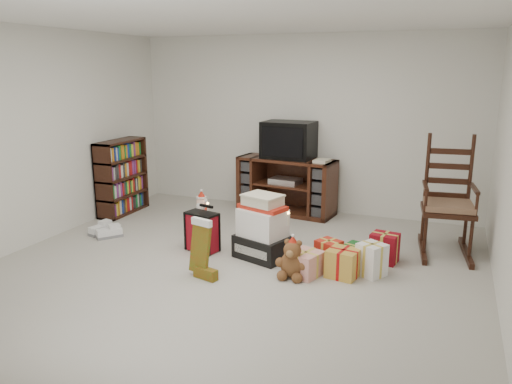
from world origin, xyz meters
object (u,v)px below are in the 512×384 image
sneaker_pair (105,231)px  gift_cluster (349,257)px  tv_stand (286,186)px  santa_figurine (277,232)px  red_suitcase (202,232)px  gift_pile (263,231)px  mrs_claus_figurine (202,218)px  rocking_chair (448,211)px  crt_television (289,140)px  teddy_bear (293,261)px  bookshelf (122,178)px

sneaker_pair → gift_cluster: size_ratio=0.41×
tv_stand → santa_figurine: tv_stand is taller
red_suitcase → sneaker_pair: size_ratio=1.18×
gift_pile → red_suitcase: gift_pile is taller
tv_stand → mrs_claus_figurine: bearing=-108.6°
red_suitcase → santa_figurine: santa_figurine is taller
gift_pile → sneaker_pair: (-2.09, -0.03, -0.25)m
rocking_chair → sneaker_pair: (-3.94, -0.99, -0.41)m
gift_pile → crt_television: 2.00m
gift_pile → teddy_bear: bearing=-21.0°
red_suitcase → teddy_bear: (1.18, -0.32, -0.06)m
red_suitcase → gift_cluster: bearing=16.4°
sneaker_pair → gift_cluster: gift_cluster is taller
gift_cluster → teddy_bear: bearing=-139.2°
gift_pile → teddy_bear: size_ratio=1.80×
tv_stand → red_suitcase: tv_stand is taller
red_suitcase → gift_cluster: (1.66, 0.09, -0.10)m
rocking_chair → mrs_claus_figurine: size_ratio=2.39×
red_suitcase → santa_figurine: (0.81, 0.25, 0.03)m
crt_television → teddy_bear: bearing=-67.6°
teddy_bear → mrs_claus_figurine: mrs_claus_figurine is taller
sneaker_pair → gift_cluster: bearing=23.9°
red_suitcase → rocking_chair: bearing=35.1°
rocking_chair → gift_pile: rocking_chair is taller
teddy_bear → gift_cluster: size_ratio=0.36×
tv_stand → santa_figurine: bearing=-67.9°
bookshelf → mrs_claus_figurine: (1.53, -0.48, -0.29)m
rocking_chair → crt_television: (-2.16, 0.87, 0.58)m
tv_stand → bookshelf: bookshelf is taller
gift_pile → sneaker_pair: size_ratio=1.56×
tv_stand → red_suitcase: bearing=-94.6°
teddy_bear → rocking_chair: bearing=44.2°
tv_stand → sneaker_pair: tv_stand is taller
gift_cluster → crt_television: bearing=124.9°
red_suitcase → teddy_bear: 1.22m
mrs_claus_figurine → gift_cluster: 1.97m
teddy_bear → bookshelf: bearing=156.3°
tv_stand → crt_television: size_ratio=1.98×
tv_stand → mrs_claus_figurine: size_ratio=2.51×
red_suitcase → mrs_claus_figurine: mrs_claus_figurine is taller
rocking_chair → red_suitcase: bearing=-165.3°
teddy_bear → crt_television: 2.51m
teddy_bear → crt_television: size_ratio=0.54×
tv_stand → santa_figurine: 1.67m
tv_stand → mrs_claus_figurine: (-0.65, -1.35, -0.18)m
tv_stand → sneaker_pair: (-1.77, -1.82, -0.34)m
gift_pile → santa_figurine: bearing=78.6°
gift_cluster → crt_television: 2.38m
rocking_chair → crt_television: bearing=151.0°
rocking_chair → gift_pile: 2.09m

